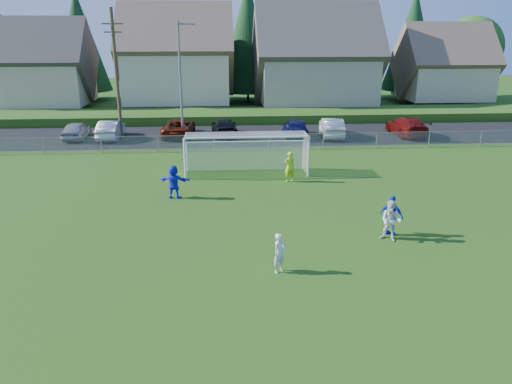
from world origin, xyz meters
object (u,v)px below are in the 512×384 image
at_px(player_blue_a, 392,216).
at_px(player_blue_b, 174,182).
at_px(car_c, 179,127).
at_px(goalkeeper, 290,167).
at_px(car_e, 295,127).
at_px(car_a, 76,130).
at_px(car_d, 224,127).
at_px(player_white_b, 391,221).
at_px(player_white_a, 279,253).
at_px(soccer_ball, 386,230).
at_px(soccer_goal, 246,147).
at_px(car_b, 111,130).
at_px(car_f, 332,127).
at_px(car_g, 407,126).

relative_size(player_blue_a, player_blue_b, 1.00).
xyz_separation_m(player_blue_b, car_c, (-0.90, 15.95, -0.17)).
height_order(goalkeeper, car_e, goalkeeper).
relative_size(car_a, car_e, 0.91).
height_order(car_d, car_e, car_e).
distance_m(player_white_b, car_e, 21.25).
xyz_separation_m(player_white_a, player_blue_a, (5.18, 3.06, 0.13)).
height_order(soccer_ball, soccer_goal, soccer_goal).
height_order(soccer_ball, car_e, car_e).
distance_m(car_a, soccer_goal, 17.05).
relative_size(player_blue_b, car_b, 0.39).
xyz_separation_m(player_blue_b, car_f, (11.58, 14.66, -0.11)).
distance_m(car_e, car_g, 9.29).
bearing_deg(car_b, car_e, 178.83).
distance_m(player_white_a, goalkeeper, 11.39).
height_order(goalkeeper, soccer_goal, soccer_goal).
distance_m(soccer_ball, player_blue_b, 11.02).
bearing_deg(car_f, car_d, -1.56).
relative_size(player_white_a, player_blue_b, 0.84).
bearing_deg(car_c, player_blue_b, 95.71).
bearing_deg(soccer_ball, car_e, 92.61).
relative_size(player_blue_b, car_f, 0.37).
bearing_deg(car_d, car_c, -6.14).
height_order(player_blue_b, car_c, player_blue_b).
relative_size(car_c, car_d, 1.07).
height_order(soccer_ball, goalkeeper, goalkeeper).
bearing_deg(car_a, car_f, 178.02).
xyz_separation_m(soccer_ball, player_blue_a, (0.10, -0.26, 0.77)).
bearing_deg(player_blue_b, soccer_goal, -119.21).
bearing_deg(player_white_a, car_g, 17.05).
bearing_deg(car_d, player_white_a, 90.48).
relative_size(car_d, car_e, 1.08).
height_order(player_white_a, player_blue_b, player_blue_b).
xyz_separation_m(player_blue_a, soccer_goal, (-5.65, 10.12, 0.75)).
relative_size(player_white_a, goalkeeper, 0.84).
bearing_deg(car_f, car_g, -172.99).
height_order(car_e, car_f, car_f).
bearing_deg(car_g, car_b, -1.41).
xyz_separation_m(car_a, car_f, (20.59, -0.74, 0.08)).
bearing_deg(soccer_goal, goalkeeper, -39.26).
xyz_separation_m(goalkeeper, car_b, (-12.71, 12.81, -0.15)).
bearing_deg(car_c, car_a, 6.30).
xyz_separation_m(player_white_b, car_d, (-6.61, 22.00, -0.17)).
bearing_deg(car_b, player_blue_b, 112.31).
bearing_deg(car_g, soccer_ball, 67.30).
distance_m(player_blue_b, soccer_goal, 6.05).
relative_size(soccer_ball, soccer_goal, 0.03).
xyz_separation_m(car_a, car_c, (8.11, 0.54, 0.02)).
bearing_deg(car_e, car_c, -4.49).
bearing_deg(player_white_b, goalkeeper, 143.17).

